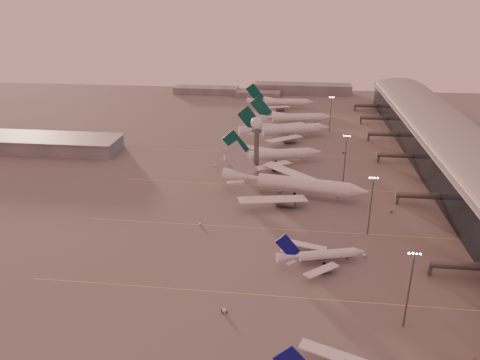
# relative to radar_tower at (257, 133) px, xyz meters

# --- Properties ---
(ground) EXTENTS (700.00, 700.00, 0.00)m
(ground) POSITION_rel_radar_tower_xyz_m (-5.00, -120.00, -20.95)
(ground) COLOR #595757
(ground) RESTS_ON ground
(taxiway_markings) EXTENTS (180.00, 185.25, 0.02)m
(taxiway_markings) POSITION_rel_radar_tower_xyz_m (25.00, -64.00, -20.94)
(taxiway_markings) COLOR #E3CE50
(taxiway_markings) RESTS_ON ground
(terminal) EXTENTS (57.00, 362.00, 23.04)m
(terminal) POSITION_rel_radar_tower_xyz_m (102.88, -9.91, -10.43)
(terminal) COLOR black
(terminal) RESTS_ON ground
(hangar) EXTENTS (82.00, 27.00, 8.50)m
(hangar) POSITION_rel_radar_tower_xyz_m (-125.00, 20.00, -16.63)
(hangar) COLOR slate
(hangar) RESTS_ON ground
(radar_tower) EXTENTS (6.40, 6.40, 31.10)m
(radar_tower) POSITION_rel_radar_tower_xyz_m (0.00, 0.00, 0.00)
(radar_tower) COLOR #515458
(radar_tower) RESTS_ON ground
(mast_a) EXTENTS (3.60, 0.56, 25.00)m
(mast_a) POSITION_rel_radar_tower_xyz_m (53.00, -120.00, -7.21)
(mast_a) COLOR #515458
(mast_a) RESTS_ON ground
(mast_b) EXTENTS (3.60, 0.56, 25.00)m
(mast_b) POSITION_rel_radar_tower_xyz_m (50.00, -65.00, -7.21)
(mast_b) COLOR #515458
(mast_b) RESTS_ON ground
(mast_c) EXTENTS (3.60, 0.56, 25.00)m
(mast_c) POSITION_rel_radar_tower_xyz_m (45.00, -10.00, -7.21)
(mast_c) COLOR #515458
(mast_c) RESTS_ON ground
(mast_d) EXTENTS (3.60, 0.56, 25.00)m
(mast_d) POSITION_rel_radar_tower_xyz_m (43.00, 80.00, -7.21)
(mast_d) COLOR #515458
(mast_d) RESTS_ON ground
(distant_horizon) EXTENTS (165.00, 37.50, 9.00)m
(distant_horizon) POSITION_rel_radar_tower_xyz_m (-2.38, 205.14, -17.06)
(distant_horizon) COLOR slate
(distant_horizon) RESTS_ON ground
(narrowbody_mid) EXTENTS (32.17, 25.31, 12.88)m
(narrowbody_mid) POSITION_rel_radar_tower_xyz_m (30.73, -88.64, -18.34)
(narrowbody_mid) COLOR silver
(narrowbody_mid) RESTS_ON ground
(widebody_white) EXTENTS (68.97, 54.79, 24.45)m
(widebody_white) POSITION_rel_radar_tower_xyz_m (20.23, -30.30, -16.71)
(widebody_white) COLOR silver
(widebody_white) RESTS_ON ground
(greentail_a) EXTENTS (54.98, 43.76, 20.55)m
(greentail_a) POSITION_rel_radar_tower_xyz_m (8.56, 13.67, -17.32)
(greentail_a) COLOR silver
(greentail_a) RESTS_ON ground
(greentail_b) EXTENTS (60.31, 47.94, 22.67)m
(greentail_b) POSITION_rel_radar_tower_xyz_m (13.35, 63.39, -16.95)
(greentail_b) COLOR silver
(greentail_b) RESTS_ON ground
(greentail_c) EXTENTS (58.86, 47.14, 21.54)m
(greentail_c) POSITION_rel_radar_tower_xyz_m (17.34, 96.35, -17.14)
(greentail_c) COLOR silver
(greentail_c) RESTS_ON ground
(greentail_d) EXTENTS (56.25, 45.31, 20.42)m
(greentail_d) POSITION_rel_radar_tower_xyz_m (7.07, 147.94, -17.34)
(greentail_d) COLOR silver
(greentail_d) RESTS_ON ground
(gsv_tug_mid) EXTENTS (3.36, 3.94, 0.97)m
(gsv_tug_mid) POSITION_rel_radar_tower_xyz_m (0.96, -119.96, -20.45)
(gsv_tug_mid) COLOR silver
(gsv_tug_mid) RESTS_ON ground
(gsv_truck_b) EXTENTS (5.54, 2.93, 2.12)m
(gsv_truck_b) POSITION_rel_radar_tower_xyz_m (46.98, -82.59, -19.87)
(gsv_truck_b) COLOR silver
(gsv_truck_b) RESTS_ON ground
(gsv_truck_c) EXTENTS (4.96, 3.19, 1.88)m
(gsv_truck_c) POSITION_rel_radar_tower_xyz_m (-17.19, -65.22, -19.99)
(gsv_truck_c) COLOR silver
(gsv_truck_c) RESTS_ON ground
(gsv_catering_b) EXTENTS (5.93, 4.40, 4.45)m
(gsv_catering_b) POSITION_rel_radar_tower_xyz_m (62.90, -43.65, -18.72)
(gsv_catering_b) COLOR slate
(gsv_catering_b) RESTS_ON ground
(gsv_tug_far) EXTENTS (2.88, 3.56, 0.88)m
(gsv_tug_far) POSITION_rel_radar_tower_xyz_m (13.77, -27.67, -20.49)
(gsv_tug_far) COLOR silver
(gsv_tug_far) RESTS_ON ground
(gsv_truck_d) EXTENTS (1.99, 4.84, 1.92)m
(gsv_truck_d) POSITION_rel_radar_tower_xyz_m (-23.45, 4.30, -19.97)
(gsv_truck_d) COLOR silver
(gsv_truck_d) RESTS_ON ground
(gsv_tug_hangar) EXTENTS (4.09, 2.71, 1.11)m
(gsv_tug_hangar) POSITION_rel_radar_tower_xyz_m (49.49, 35.82, -20.38)
(gsv_tug_hangar) COLOR gold
(gsv_tug_hangar) RESTS_ON ground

